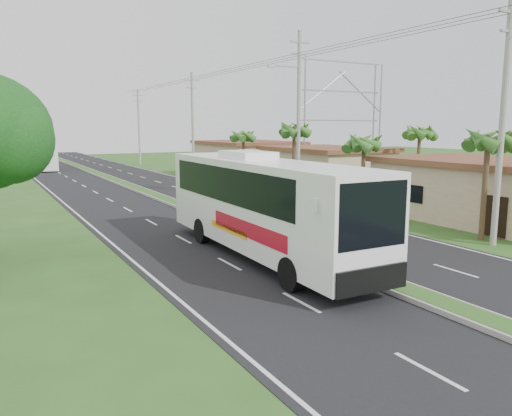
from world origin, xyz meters
TOP-DOWN VIEW (x-y plane):
  - ground at (0.00, 0.00)m, footprint 180.00×180.00m
  - road_asphalt at (0.00, 20.00)m, footprint 14.00×160.00m
  - median_strip at (0.00, 20.00)m, footprint 1.20×160.00m
  - lane_edge_left at (-6.70, 20.00)m, footprint 0.12×160.00m
  - lane_edge_right at (6.70, 20.00)m, footprint 0.12×160.00m
  - shop_near at (14.00, 6.00)m, footprint 8.60×12.60m
  - shop_mid at (14.00, 22.00)m, footprint 7.60×10.60m
  - shop_far at (14.00, 36.00)m, footprint 8.60×11.60m
  - palm_verge_a at (9.00, 3.00)m, footprint 2.40×2.40m
  - palm_verge_b at (9.40, 12.00)m, footprint 2.40×2.40m
  - palm_verge_c at (8.80, 19.00)m, footprint 2.40×2.40m
  - palm_verge_d at (9.30, 28.00)m, footprint 2.40×2.40m
  - palm_behind_shop at (17.50, 15.00)m, footprint 2.40×2.40m
  - utility_pole_a at (8.50, 2.00)m, footprint 1.60×0.28m
  - utility_pole_b at (8.47, 18.00)m, footprint 3.20×0.28m
  - utility_pole_c at (8.50, 38.00)m, footprint 1.60×0.28m
  - utility_pole_d at (8.50, 58.00)m, footprint 1.60×0.28m
  - billboard_lattice at (22.00, 30.00)m, footprint 10.18×1.18m
  - coach_bus_main at (-1.80, 5.39)m, footprint 3.11×13.49m
  - coach_bus_far at (-4.59, 57.13)m, footprint 2.96×12.34m
  - motorcyclist at (-1.14, 7.95)m, footprint 1.63×1.01m

SIDE VIEW (x-z plane):
  - ground at x=0.00m, z-range 0.00..0.00m
  - lane_edge_left at x=-6.70m, z-range 0.00..0.00m
  - lane_edge_right at x=6.70m, z-range 0.00..0.00m
  - road_asphalt at x=0.00m, z-range 0.00..0.02m
  - median_strip at x=0.00m, z-range 0.01..0.20m
  - motorcyclist at x=-1.14m, z-range -0.30..1.82m
  - shop_near at x=14.00m, z-range 0.02..3.54m
  - shop_mid at x=14.00m, z-range 0.02..3.69m
  - shop_far at x=14.00m, z-range 0.02..3.84m
  - coach_bus_far at x=-4.59m, z-range 0.24..3.82m
  - coach_bus_main at x=-1.80m, z-range 0.22..4.56m
  - palm_verge_b at x=9.40m, z-range 1.83..6.88m
  - palm_verge_d at x=9.30m, z-range 1.92..7.17m
  - palm_verge_a at x=9.00m, z-range 2.02..7.47m
  - palm_behind_shop at x=17.50m, z-range 2.11..7.76m
  - palm_verge_c at x=8.80m, z-range 2.20..8.05m
  - utility_pole_d at x=8.50m, z-range 0.17..10.67m
  - utility_pole_a at x=8.50m, z-range 0.17..11.17m
  - utility_pole_c at x=8.50m, z-range 0.17..11.17m
  - utility_pole_b at x=8.47m, z-range 0.26..12.26m
  - billboard_lattice at x=22.00m, z-range 0.79..12.86m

